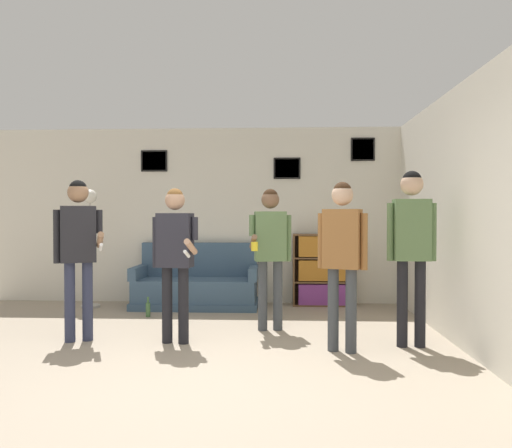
% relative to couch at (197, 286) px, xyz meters
% --- Properties ---
extents(ground_plane, '(20.00, 20.00, 0.00)m').
position_rel_couch_xyz_m(ground_plane, '(0.51, -3.29, -0.30)').
color(ground_plane, gray).
extents(wall_back, '(7.50, 0.08, 2.70)m').
position_rel_couch_xyz_m(wall_back, '(0.52, 0.41, 1.06)').
color(wall_back, silver).
rests_on(wall_back, ground_plane).
extents(wall_right, '(0.06, 6.07, 2.70)m').
position_rel_couch_xyz_m(wall_right, '(3.09, -1.45, 1.05)').
color(wall_right, silver).
rests_on(wall_right, ground_plane).
extents(couch, '(1.82, 0.80, 0.93)m').
position_rel_couch_xyz_m(couch, '(0.00, 0.00, 0.00)').
color(couch, '#3D5670').
rests_on(couch, ground_plane).
extents(bookshelf, '(0.88, 0.30, 1.07)m').
position_rel_couch_xyz_m(bookshelf, '(1.87, 0.19, 0.23)').
color(bookshelf, brown).
rests_on(bookshelf, ground_plane).
extents(floor_lamp, '(0.28, 0.28, 1.73)m').
position_rel_couch_xyz_m(floor_lamp, '(-1.56, -0.12, 0.92)').
color(floor_lamp, '#ADA89E').
rests_on(floor_lamp, ground_plane).
extents(person_player_foreground_left, '(0.59, 0.41, 1.73)m').
position_rel_couch_xyz_m(person_player_foreground_left, '(-0.92, -2.08, 0.77)').
color(person_player_foreground_left, '#2D334C').
rests_on(person_player_foreground_left, ground_plane).
extents(person_player_foreground_center, '(0.50, 0.49, 1.64)m').
position_rel_couch_xyz_m(person_player_foreground_center, '(0.13, -2.10, 0.70)').
color(person_player_foreground_center, black).
rests_on(person_player_foreground_center, ground_plane).
extents(person_watcher_holding_cup, '(0.49, 0.47, 1.66)m').
position_rel_couch_xyz_m(person_watcher_holding_cup, '(1.12, -1.46, 0.72)').
color(person_watcher_holding_cup, '#3D4247').
rests_on(person_watcher_holding_cup, ground_plane).
extents(person_spectator_near_bookshelf, '(0.47, 0.32, 1.68)m').
position_rel_couch_xyz_m(person_spectator_near_bookshelf, '(1.85, -2.35, 0.73)').
color(person_spectator_near_bookshelf, '#3D4247').
rests_on(person_spectator_near_bookshelf, ground_plane).
extents(person_spectator_far_right, '(0.50, 0.23, 1.81)m').
position_rel_couch_xyz_m(person_spectator_far_right, '(2.58, -2.13, 0.83)').
color(person_spectator_far_right, black).
rests_on(person_spectator_far_right, ground_plane).
extents(bottle_on_floor, '(0.06, 0.06, 0.27)m').
position_rel_couch_xyz_m(bottle_on_floor, '(-0.52, -0.77, -0.20)').
color(bottle_on_floor, '#3D6638').
rests_on(bottle_on_floor, ground_plane).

